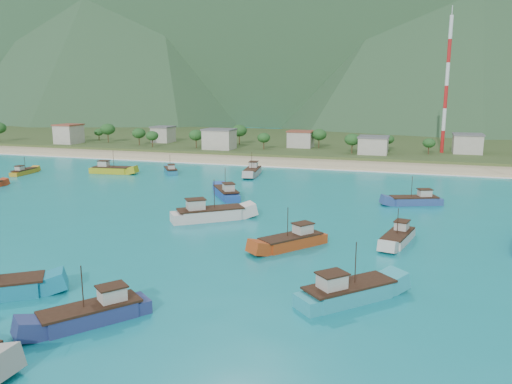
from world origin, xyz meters
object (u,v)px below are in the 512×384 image
(boat_19, at_px, (93,315))
(boat_9, at_px, (111,170))
(boat_7, at_px, (348,294))
(boat_14, at_px, (226,193))
(boat_1, at_px, (398,238))
(boat_8, at_px, (24,172))
(boat_17, at_px, (209,215))
(boat_6, at_px, (252,172))
(boat_11, at_px, (171,171))
(boat_0, at_px, (415,201))
(radio_tower, at_px, (447,86))
(boat_2, at_px, (292,242))

(boat_19, bearing_deg, boat_9, -20.08)
(boat_7, height_order, boat_14, boat_7)
(boat_1, relative_size, boat_8, 1.16)
(boat_8, bearing_deg, boat_9, 16.25)
(boat_1, bearing_deg, boat_19, 65.43)
(boat_14, relative_size, boat_17, 0.89)
(boat_6, xyz_separation_m, boat_7, (35.35, -74.80, 0.05))
(boat_8, xyz_separation_m, boat_11, (37.36, 13.88, 0.04))
(boat_6, bearing_deg, boat_0, 142.37)
(boat_0, relative_size, boat_19, 1.02)
(boat_11, bearing_deg, boat_7, -85.53)
(boat_6, xyz_separation_m, boat_8, (-60.01, -17.38, -0.29))
(boat_0, distance_m, boat_19, 70.53)
(boat_19, bearing_deg, boat_0, -77.82)
(boat_8, bearing_deg, boat_1, -23.71)
(boat_11, height_order, boat_14, boat_14)
(boat_11, bearing_deg, boat_19, -102.22)
(radio_tower, height_order, boat_17, radio_tower)
(boat_2, bearing_deg, boat_7, 159.28)
(boat_6, height_order, boat_8, boat_6)
(boat_1, xyz_separation_m, boat_14, (-36.30, 22.50, 0.15))
(boat_8, height_order, boat_14, boat_14)
(boat_7, bearing_deg, boat_1, 123.52)
(boat_9, bearing_deg, boat_11, 102.55)
(boat_2, bearing_deg, boat_6, -28.81)
(boat_8, height_order, boat_17, boat_17)
(radio_tower, relative_size, boat_7, 4.11)
(boat_14, bearing_deg, boat_8, 135.53)
(boat_6, distance_m, boat_8, 62.47)
(boat_9, bearing_deg, boat_17, 43.29)
(boat_8, distance_m, boat_19, 100.49)
(boat_7, relative_size, boat_17, 0.86)
(boat_6, height_order, boat_11, boat_6)
(boat_1, distance_m, boat_11, 78.48)
(radio_tower, bearing_deg, boat_14, -119.33)
(radio_tower, relative_size, boat_19, 4.22)
(boat_9, bearing_deg, boat_7, 41.60)
(boat_11, bearing_deg, boat_1, -71.96)
(boat_2, distance_m, boat_8, 94.31)
(boat_14, bearing_deg, boat_0, -27.19)
(boat_6, distance_m, boat_11, 22.92)
(boat_7, bearing_deg, boat_0, 126.64)
(boat_9, relative_size, boat_19, 1.11)
(radio_tower, height_order, boat_0, radio_tower)
(radio_tower, distance_m, boat_19, 149.06)
(boat_17, bearing_deg, boat_2, 21.37)
(radio_tower, bearing_deg, boat_1, -95.67)
(boat_1, xyz_separation_m, boat_11, (-62.43, 47.56, -0.10))
(boat_2, xyz_separation_m, boat_17, (-17.62, 10.63, 0.22))
(boat_6, relative_size, boat_19, 1.10)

